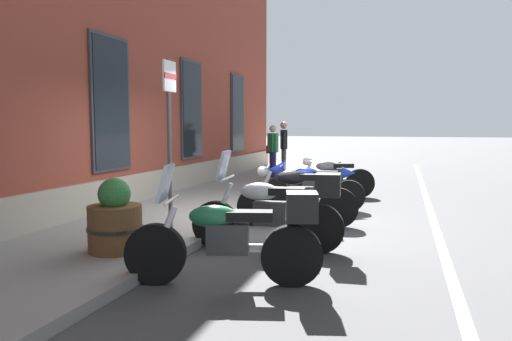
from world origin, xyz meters
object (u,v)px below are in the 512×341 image
Objects in this scene: motorcycle_black_naked at (296,197)px; parking_sign at (169,121)px; pedestrian_dark_jacket at (284,145)px; motorcycle_grey_naked at (330,177)px; motorcycle_blue_sport at (307,183)px; motorcycle_green_touring at (234,235)px; motorcycle_silver_touring at (275,209)px; pedestrian_striped_shirt at (273,149)px; barrel_planter at (115,222)px.

parking_sign is at bearing 133.37° from motorcycle_black_naked.
motorcycle_grey_naked is at bearing -150.14° from pedestrian_dark_jacket.
motorcycle_blue_sport is 5.54m from pedestrian_dark_jacket.
motorcycle_grey_naked is 5.35m from parking_sign.
motorcycle_green_touring is 10.19m from pedestrian_dark_jacket.
motorcycle_silver_touring reaches higher than motorcycle_green_touring.
motorcycle_grey_naked is 1.27× the size of pedestrian_striped_shirt.
pedestrian_dark_jacket reaches higher than motorcycle_silver_touring.
motorcycle_grey_naked is at bearing -18.33° from parking_sign.
motorcycle_green_touring is at bearing -178.27° from motorcycle_blue_sport.
barrel_planter is at bearing 76.02° from motorcycle_green_touring.
motorcycle_grey_naked is (5.06, -0.02, -0.08)m from motorcycle_silver_touring.
motorcycle_green_touring is 4.77m from motorcycle_blue_sport.
motorcycle_green_touring is at bearing 179.47° from motorcycle_grey_naked.
pedestrian_dark_jacket is (3.42, 1.96, 0.60)m from motorcycle_grey_naked.
motorcycle_black_naked is (3.13, 0.01, -0.04)m from motorcycle_green_touring.
motorcycle_silver_touring is at bearing -164.77° from pedestrian_striped_shirt.
pedestrian_dark_jacket is (6.87, 1.89, 0.58)m from motorcycle_black_naked.
motorcycle_grey_naked is at bearing -6.43° from motorcycle_blue_sport.
motorcycle_silver_touring is 1.33× the size of pedestrian_striped_shirt.
motorcycle_blue_sport is at bearing -161.42° from pedestrian_dark_jacket.
motorcycle_silver_touring reaches higher than motorcycle_blue_sport.
pedestrian_striped_shirt is 7.71m from parking_sign.
motorcycle_silver_touring is (1.52, -0.04, 0.02)m from motorcycle_green_touring.
motorcycle_green_touring is 1.52m from motorcycle_silver_touring.
motorcycle_silver_touring is 1.04× the size of motorcycle_black_naked.
motorcycle_black_naked reaches higher than motorcycle_blue_sport.
pedestrian_dark_jacket is at bearing 12.92° from motorcycle_silver_touring.
motorcycle_black_naked is at bearing -161.52° from pedestrian_striped_shirt.
motorcycle_black_naked is 6.54m from pedestrian_striped_shirt.
parking_sign is (0.13, 1.62, 1.19)m from motorcycle_silver_touring.
barrel_planter is (-1.22, 0.14, -1.25)m from parking_sign.
motorcycle_blue_sport is 1.35× the size of pedestrian_striped_shirt.
pedestrian_dark_jacket is 1.85× the size of barrel_planter.
pedestrian_striped_shirt is (6.18, 2.07, 0.51)m from motorcycle_black_naked.
pedestrian_striped_shirt is at bearing 2.31° from barrel_planter.
motorcycle_blue_sport is 4.96m from pedestrian_striped_shirt.
pedestrian_dark_jacket is at bearing -14.22° from pedestrian_striped_shirt.
motorcycle_green_touring reaches higher than motorcycle_black_naked.
motorcycle_grey_naked is 3.99m from pedestrian_dark_jacket.
pedestrian_striped_shirt reaches higher than motorcycle_green_touring.
pedestrian_striped_shirt is at bearing 165.78° from pedestrian_dark_jacket.
motorcycle_green_touring is at bearing 178.36° from motorcycle_silver_touring.
motorcycle_green_touring is 0.82× the size of parking_sign.
pedestrian_dark_jacket is 8.38m from parking_sign.
motorcycle_silver_touring is 5.06m from motorcycle_grey_naked.
parking_sign is (1.65, 1.57, 1.21)m from motorcycle_green_touring.
motorcycle_black_naked reaches higher than motorcycle_grey_naked.
pedestrian_striped_shirt is at bearing 3.75° from parking_sign.
motorcycle_blue_sport is at bearing -24.62° from parking_sign.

